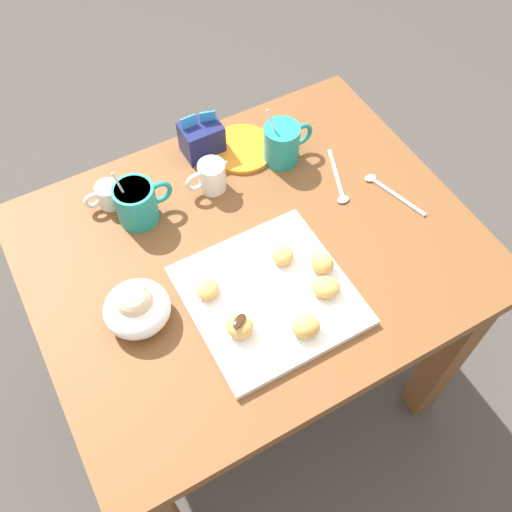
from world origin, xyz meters
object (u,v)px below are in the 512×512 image
object	(u,v)px
coffee_mug_teal_left	(137,202)
pastry_plate_square	(269,296)
chocolate_sauce_pitcher	(108,194)
beignet_0	(326,287)
dining_table	(253,282)
cream_pitcher_white	(212,175)
sugar_caddy	(202,138)
ice_cream_bowl	(137,307)
beignet_4	(240,326)
beignet_1	(306,327)
beignet_3	(283,256)
beignet_5	(322,263)
beignet_2	(208,290)
coffee_mug_teal_right	(283,142)
saucer_orange_left	(242,149)

from	to	relation	value
coffee_mug_teal_left	pastry_plate_square	bearing A→B (deg)	-65.27
chocolate_sauce_pitcher	beignet_0	distance (m)	0.51
dining_table	cream_pitcher_white	world-z (taller)	cream_pitcher_white
sugar_caddy	ice_cream_bowl	xyz separation A→B (m)	(-0.30, -0.33, -0.00)
pastry_plate_square	beignet_4	size ratio (longest dim) A/B	5.85
beignet_1	beignet_3	distance (m)	0.16
chocolate_sauce_pitcher	beignet_1	bearing A→B (deg)	-66.92
pastry_plate_square	coffee_mug_teal_left	xyz separation A→B (m)	(-0.14, 0.31, 0.04)
sugar_caddy	beignet_5	distance (m)	0.42
beignet_1	beignet_2	world-z (taller)	beignet_1
chocolate_sauce_pitcher	beignet_0	size ratio (longest dim) A/B	1.68
coffee_mug_teal_right	ice_cream_bowl	xyz separation A→B (m)	(-0.45, -0.23, -0.01)
ice_cream_bowl	beignet_3	world-z (taller)	ice_cream_bowl
chocolate_sauce_pitcher	beignet_0	xyz separation A→B (m)	(0.28, -0.42, 0.00)
cream_pitcher_white	beignet_5	xyz separation A→B (m)	(0.09, -0.31, -0.01)
beignet_0	coffee_mug_teal_left	bearing A→B (deg)	123.81
coffee_mug_teal_right	beignet_5	world-z (taller)	coffee_mug_teal_right
sugar_caddy	beignet_0	bearing A→B (deg)	-85.53
chocolate_sauce_pitcher	beignet_5	xyz separation A→B (m)	(0.31, -0.37, 0.00)
coffee_mug_teal_left	saucer_orange_left	xyz separation A→B (m)	(0.28, 0.07, -0.05)
coffee_mug_teal_left	coffee_mug_teal_right	size ratio (longest dim) A/B	0.99
cream_pitcher_white	sugar_caddy	size ratio (longest dim) A/B	0.99
sugar_caddy	saucer_orange_left	world-z (taller)	sugar_caddy
beignet_4	beignet_5	world-z (taller)	beignet_4
coffee_mug_teal_right	chocolate_sauce_pitcher	distance (m)	0.40
pastry_plate_square	cream_pitcher_white	distance (m)	0.31
beignet_0	beignet_4	size ratio (longest dim) A/B	1.05
cream_pitcher_white	beignet_5	world-z (taller)	cream_pitcher_white
beignet_0	pastry_plate_square	bearing A→B (deg)	153.24
chocolate_sauce_pitcher	ice_cream_bowl	bearing A→B (deg)	-100.28
beignet_0	chocolate_sauce_pitcher	bearing A→B (deg)	123.66
beignet_0	beignet_3	bearing A→B (deg)	108.44
ice_cream_bowl	beignet_1	world-z (taller)	ice_cream_bowl
coffee_mug_teal_left	saucer_orange_left	distance (m)	0.30
beignet_4	beignet_1	bearing A→B (deg)	-29.10
sugar_caddy	chocolate_sauce_pitcher	bearing A→B (deg)	-170.14
dining_table	beignet_5	xyz separation A→B (m)	(0.09, -0.12, 0.18)
coffee_mug_teal_right	ice_cream_bowl	world-z (taller)	coffee_mug_teal_right
coffee_mug_teal_right	beignet_3	xyz separation A→B (m)	(-0.15, -0.25, -0.02)
dining_table	beignet_0	size ratio (longest dim) A/B	16.72
beignet_2	ice_cream_bowl	bearing A→B (deg)	169.18
coffee_mug_teal_left	ice_cream_bowl	bearing A→B (deg)	-113.03
cream_pitcher_white	beignet_4	size ratio (longest dim) A/B	2.00
chocolate_sauce_pitcher	cream_pitcher_white	bearing A→B (deg)	-17.32
coffee_mug_teal_left	coffee_mug_teal_right	world-z (taller)	same
coffee_mug_teal_left	beignet_5	xyz separation A→B (m)	(0.26, -0.31, -0.02)
beignet_0	beignet_3	world-z (taller)	beignet_0
chocolate_sauce_pitcher	beignet_5	world-z (taller)	chocolate_sauce_pitcher
pastry_plate_square	beignet_2	xyz separation A→B (m)	(-0.10, 0.06, 0.02)
coffee_mug_teal_left	chocolate_sauce_pitcher	world-z (taller)	coffee_mug_teal_left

